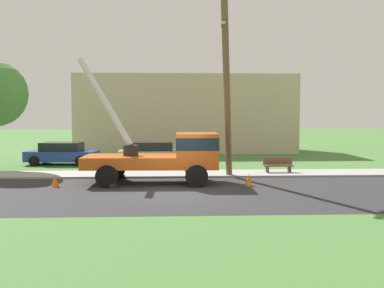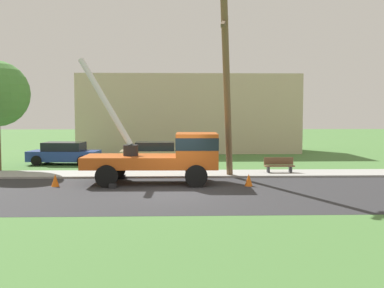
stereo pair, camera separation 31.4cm
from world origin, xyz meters
TOP-DOWN VIEW (x-y plane):
  - ground_plane at (0.00, 12.00)m, footprint 120.00×120.00m
  - road_asphalt at (0.00, 0.00)m, footprint 80.00×8.43m
  - sidewalk_strip at (0.00, 5.48)m, footprint 80.00×2.53m
  - utility_truck at (-0.30, 2.61)m, footprint 6.76×3.21m
  - leaning_utility_pole at (2.47, 3.12)m, footprint 1.07×3.91m
  - traffic_cone_ahead at (3.31, 1.64)m, footprint 0.36×0.36m
  - traffic_cone_behind at (-5.37, 1.79)m, footprint 0.36×0.36m
  - parked_sedan_blue at (-7.15, 10.60)m, footprint 4.55×2.28m
  - parked_sedan_tan at (-1.36, 10.74)m, footprint 4.45×2.10m
  - park_bench at (5.57, 5.55)m, footprint 1.60×0.45m
  - lowrise_building_backdrop at (1.08, 20.22)m, footprint 18.00×6.00m

SIDE VIEW (x-z plane):
  - ground_plane at x=0.00m, z-range 0.00..0.00m
  - road_asphalt at x=0.00m, z-range 0.00..0.01m
  - sidewalk_strip at x=0.00m, z-range 0.00..0.10m
  - traffic_cone_ahead at x=3.31m, z-range 0.00..0.56m
  - traffic_cone_behind at x=-5.37m, z-range 0.00..0.56m
  - park_bench at x=5.57m, z-range 0.01..0.91m
  - parked_sedan_blue at x=-7.15m, z-range 0.00..1.42m
  - parked_sedan_tan at x=-1.36m, z-range 0.00..1.42m
  - utility_truck at x=-0.30m, z-range -1.58..4.40m
  - lowrise_building_backdrop at x=1.08m, z-range 0.00..6.40m
  - leaning_utility_pole at x=2.47m, z-range 0.09..8.57m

